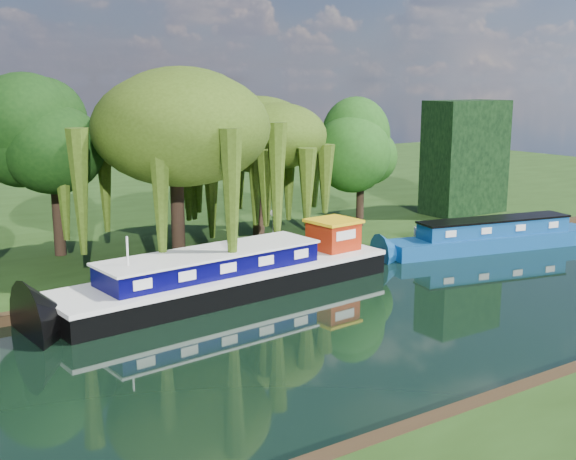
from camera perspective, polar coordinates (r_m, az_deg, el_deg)
ground at (r=31.16m, az=8.58°, el=-6.79°), size 120.00×120.00×0.00m
far_bank at (r=60.00m, az=-13.76°, el=2.20°), size 120.00×52.00×0.45m
dutch_barge at (r=33.97m, az=-4.50°, el=-3.55°), size 17.32×5.34×3.60m
narrowboat at (r=44.44m, az=15.94°, el=-0.55°), size 13.90×5.18×2.00m
red_dinghy at (r=31.35m, az=-11.05°, el=-6.76°), size 3.82×2.95×0.73m
willow_left at (r=37.19m, az=-8.92°, el=7.88°), size 8.00×8.00×9.59m
willow_right at (r=42.39m, az=-2.38°, el=6.57°), size 6.26×6.26×7.62m
tree_far_mid at (r=40.50m, az=-18.05°, el=6.60°), size 5.45×5.45×8.92m
tree_far_right at (r=46.91m, az=5.79°, el=6.26°), size 4.38×4.38×7.16m
conifer_hedge at (r=53.20m, az=13.82°, el=5.61°), size 6.00×3.00×8.00m
lamppost at (r=38.94m, az=-1.17°, el=0.77°), size 0.36×0.36×2.56m
mooring_posts at (r=37.00m, az=-0.72°, el=-2.14°), size 19.16×0.16×1.00m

